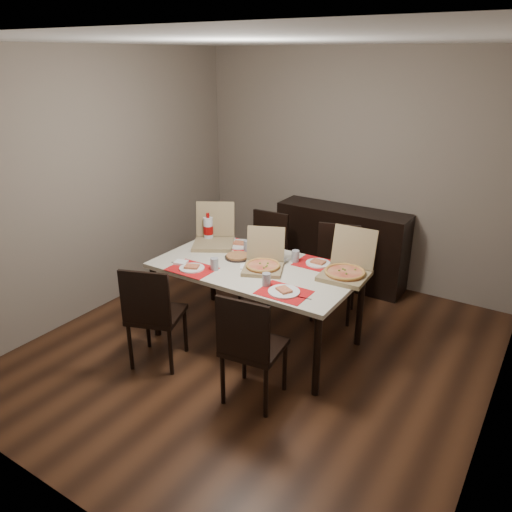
% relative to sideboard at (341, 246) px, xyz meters
% --- Properties ---
extents(ground, '(3.80, 4.00, 0.02)m').
position_rel_sideboard_xyz_m(ground, '(0.00, -1.78, -0.46)').
color(ground, '#412414').
rests_on(ground, ground).
extents(room_walls, '(3.84, 4.02, 2.62)m').
position_rel_sideboard_xyz_m(room_walls, '(0.00, -1.35, 1.28)').
color(room_walls, gray).
rests_on(room_walls, ground).
extents(sideboard, '(1.50, 0.40, 0.90)m').
position_rel_sideboard_xyz_m(sideboard, '(0.00, 0.00, 0.00)').
color(sideboard, black).
rests_on(sideboard, ground).
extents(dining_table, '(1.80, 1.00, 0.75)m').
position_rel_sideboard_xyz_m(dining_table, '(-0.13, -1.62, 0.23)').
color(dining_table, beige).
rests_on(dining_table, ground).
extents(chair_near_left, '(0.54, 0.54, 0.93)m').
position_rel_sideboard_xyz_m(chair_near_left, '(-0.63, -2.43, 0.06)').
color(chair_near_left, black).
rests_on(chair_near_left, ground).
extents(chair_near_right, '(0.47, 0.47, 0.93)m').
position_rel_sideboard_xyz_m(chair_near_right, '(0.33, -2.41, 0.06)').
color(chair_near_right, black).
rests_on(chair_near_right, ground).
extents(chair_far_left, '(0.44, 0.44, 0.93)m').
position_rel_sideboard_xyz_m(chair_far_left, '(-0.57, -0.75, 0.06)').
color(chair_far_left, black).
rests_on(chair_far_left, ground).
extents(chair_far_right, '(0.52, 0.52, 0.93)m').
position_rel_sideboard_xyz_m(chair_far_right, '(0.25, -0.73, 0.06)').
color(chair_far_right, black).
rests_on(chair_far_right, ground).
extents(setting_near_left, '(0.47, 0.30, 0.11)m').
position_rel_sideboard_xyz_m(setting_near_left, '(-0.55, -1.95, 0.32)').
color(setting_near_left, red).
rests_on(setting_near_left, dining_table).
extents(setting_near_right, '(0.46, 0.30, 0.11)m').
position_rel_sideboard_xyz_m(setting_near_right, '(0.29, -1.93, 0.32)').
color(setting_near_right, red).
rests_on(setting_near_right, dining_table).
extents(setting_far_left, '(0.48, 0.30, 0.11)m').
position_rel_sideboard_xyz_m(setting_far_left, '(-0.53, -1.28, 0.32)').
color(setting_far_left, red).
rests_on(setting_far_left, dining_table).
extents(setting_far_right, '(0.51, 0.30, 0.11)m').
position_rel_sideboard_xyz_m(setting_far_right, '(0.26, -1.29, 0.32)').
color(setting_far_right, red).
rests_on(setting_far_right, dining_table).
extents(napkin_loose, '(0.16, 0.16, 0.02)m').
position_rel_sideboard_xyz_m(napkin_loose, '(-0.18, -1.69, 0.31)').
color(napkin_loose, white).
rests_on(napkin_loose, dining_table).
extents(pizza_box_center, '(0.46, 0.48, 0.34)m').
position_rel_sideboard_xyz_m(pizza_box_center, '(-0.05, -1.63, 0.36)').
color(pizza_box_center, olive).
rests_on(pizza_box_center, dining_table).
extents(pizza_box_right, '(0.41, 0.45, 0.39)m').
position_rel_sideboard_xyz_m(pizza_box_right, '(0.63, -1.38, 0.36)').
color(pizza_box_right, olive).
rests_on(pizza_box_right, dining_table).
extents(pizza_box_left, '(0.55, 0.56, 0.39)m').
position_rel_sideboard_xyz_m(pizza_box_left, '(-0.79, -1.37, 0.36)').
color(pizza_box_left, olive).
rests_on(pizza_box_left, dining_table).
extents(faina_plate, '(0.24, 0.24, 0.03)m').
position_rel_sideboard_xyz_m(faina_plate, '(-0.38, -1.54, 0.31)').
color(faina_plate, black).
rests_on(faina_plate, dining_table).
extents(dip_bowl, '(0.13, 0.13, 0.03)m').
position_rel_sideboard_xyz_m(dip_bowl, '(0.01, -1.42, 0.31)').
color(dip_bowl, white).
rests_on(dip_bowl, dining_table).
extents(soda_bottle, '(0.10, 0.10, 0.29)m').
position_rel_sideboard_xyz_m(soda_bottle, '(-0.89, -1.33, 0.42)').
color(soda_bottle, silver).
rests_on(soda_bottle, dining_table).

